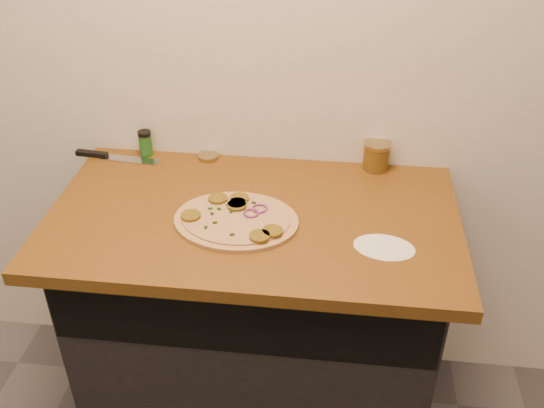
# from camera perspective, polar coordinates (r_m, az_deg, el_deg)

# --- Properties ---
(cabinet) EXTENTS (1.10, 0.60, 0.86)m
(cabinet) POSITION_cam_1_polar(r_m,az_deg,el_deg) (2.10, -1.43, -10.96)
(cabinet) COLOR black
(cabinet) RESTS_ON ground
(countertop) EXTENTS (1.20, 0.70, 0.04)m
(countertop) POSITION_cam_1_polar(r_m,az_deg,el_deg) (1.79, -1.76, -1.32)
(countertop) COLOR brown
(countertop) RESTS_ON cabinet
(pizza) EXTENTS (0.37, 0.37, 0.02)m
(pizza) POSITION_cam_1_polar(r_m,az_deg,el_deg) (1.73, -3.38, -1.43)
(pizza) COLOR tan
(pizza) RESTS_ON countertop
(chefs_knife) EXTENTS (0.30, 0.06, 0.02)m
(chefs_knife) POSITION_cam_1_polar(r_m,az_deg,el_deg) (2.12, -15.01, 4.33)
(chefs_knife) COLOR #B7BAC1
(chefs_knife) RESTS_ON countertop
(mason_jar_lid) EXTENTS (0.08, 0.08, 0.01)m
(mason_jar_lid) POSITION_cam_1_polar(r_m,az_deg,el_deg) (2.05, -6.02, 4.46)
(mason_jar_lid) COLOR tan
(mason_jar_lid) RESTS_ON countertop
(salsa_jar) EXTENTS (0.09, 0.09, 0.09)m
(salsa_jar) POSITION_cam_1_polar(r_m,az_deg,el_deg) (1.99, 9.79, 4.52)
(salsa_jar) COLOR maroon
(salsa_jar) RESTS_ON countertop
(spice_shaker) EXTENTS (0.04, 0.04, 0.09)m
(spice_shaker) POSITION_cam_1_polar(r_m,az_deg,el_deg) (2.09, -11.83, 5.62)
(spice_shaker) COLOR #1F581B
(spice_shaker) RESTS_ON countertop
(flour_spill) EXTENTS (0.19, 0.19, 0.00)m
(flour_spill) POSITION_cam_1_polar(r_m,az_deg,el_deg) (1.67, 10.51, -4.04)
(flour_spill) COLOR white
(flour_spill) RESTS_ON countertop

